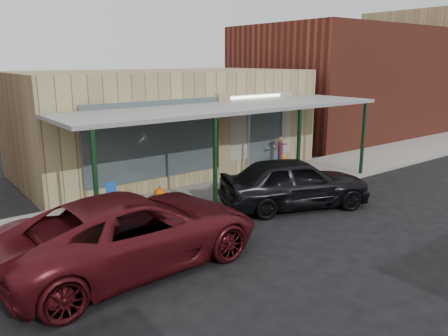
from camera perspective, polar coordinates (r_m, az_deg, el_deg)
ground at (r=13.19m, az=10.87°, el=-6.85°), size 120.00×120.00×0.00m
sidewalk at (r=15.64m, az=1.06°, el=-2.97°), size 40.00×3.20×0.15m
storefront at (r=18.93m, az=-7.56°, el=6.13°), size 12.00×6.25×4.20m
awning at (r=15.02m, az=1.20°, el=7.77°), size 12.00×3.00×3.04m
block_buildings_near at (r=20.71m, az=-4.26°, el=11.53°), size 61.00×8.00×8.00m
barrel_scarecrow at (r=18.44m, az=7.33°, el=1.29°), size 0.83×0.68×1.40m
barrel_pumpkin at (r=13.35m, az=-8.33°, el=-4.51°), size 0.83×0.83×0.80m
handicap_sign at (r=11.93m, az=-14.43°, el=-4.03°), size 0.29×0.04×1.37m
parked_sedan at (r=14.14m, az=9.21°, el=-1.86°), size 5.17×3.52×1.63m
car_maroon at (r=10.25m, az=-11.66°, el=-8.02°), size 6.19×3.08×1.69m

